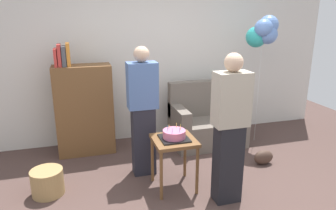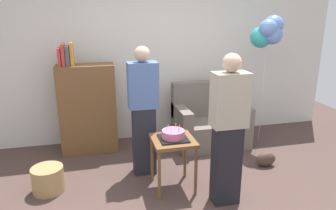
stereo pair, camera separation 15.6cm
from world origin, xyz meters
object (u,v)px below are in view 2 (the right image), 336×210
at_px(couch, 209,123).
at_px(handbag, 266,159).
at_px(balloon_bunch, 268,32).
at_px(wicker_basket, 48,179).
at_px(bookshelf, 87,108).
at_px(birthday_cake, 173,135).
at_px(person_blowing_candles, 143,111).
at_px(side_table, 173,147).
at_px(person_holding_cake, 228,130).

height_order(couch, handbag, couch).
bearing_deg(handbag, balloon_bunch, 66.96).
xyz_separation_m(wicker_basket, balloon_bunch, (3.11, 0.72, 1.58)).
distance_m(bookshelf, birthday_cake, 1.61).
distance_m(couch, person_blowing_candles, 1.42).
relative_size(side_table, person_holding_cake, 0.38).
xyz_separation_m(side_table, person_blowing_candles, (-0.26, 0.45, 0.31)).
bearing_deg(birthday_cake, person_holding_cake, -40.32).
xyz_separation_m(person_holding_cake, wicker_basket, (-1.91, 0.67, -0.68)).
bearing_deg(person_holding_cake, wicker_basket, -28.39).
distance_m(wicker_basket, handbag, 2.78).
height_order(birthday_cake, person_holding_cake, person_holding_cake).
distance_m(couch, birthday_cake, 1.47).
distance_m(side_table, person_blowing_candles, 0.61).
relative_size(side_table, person_blowing_candles, 0.38).
relative_size(side_table, birthday_cake, 1.93).
distance_m(bookshelf, handbag, 2.61).
bearing_deg(couch, person_blowing_candles, -149.29).
relative_size(person_blowing_candles, wicker_basket, 4.53).
xyz_separation_m(bookshelf, handbag, (2.31, -1.08, -0.57)).
height_order(couch, side_table, couch).
relative_size(side_table, balloon_bunch, 0.31).
relative_size(person_holding_cake, handbag, 5.82).
bearing_deg(person_blowing_candles, bookshelf, 134.29).
xyz_separation_m(person_blowing_candles, balloon_bunch, (1.94, 0.53, 0.89)).
distance_m(couch, wicker_basket, 2.48).
distance_m(person_blowing_candles, balloon_bunch, 2.20).
distance_m(birthday_cake, wicker_basket, 1.54).
distance_m(couch, handbag, 1.06).
distance_m(person_holding_cake, handbag, 1.30).
height_order(wicker_basket, balloon_bunch, balloon_bunch).
bearing_deg(person_holding_cake, birthday_cake, -49.48).
bearing_deg(person_blowing_candles, couch, 36.02).
relative_size(person_holding_cake, wicker_basket, 4.53).
height_order(birthday_cake, person_blowing_candles, person_blowing_candles).
bearing_deg(wicker_basket, handbag, -0.87).
bearing_deg(couch, bookshelf, 174.78).
distance_m(birthday_cake, balloon_bunch, 2.21).
distance_m(side_table, wicker_basket, 1.50).
bearing_deg(person_holding_cake, bookshelf, -59.14).
relative_size(person_blowing_candles, balloon_bunch, 0.83).
xyz_separation_m(person_blowing_candles, wicker_basket, (-1.16, -0.19, -0.68)).
distance_m(birthday_cake, handbag, 1.48).
height_order(bookshelf, side_table, bookshelf).
bearing_deg(person_holding_cake, handbag, -153.63).
relative_size(bookshelf, balloon_bunch, 0.82).
relative_size(bookshelf, wicker_basket, 4.48).
bearing_deg(balloon_bunch, bookshelf, 173.09).
distance_m(couch, person_holding_cake, 1.67).
distance_m(person_holding_cake, wicker_basket, 2.13).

